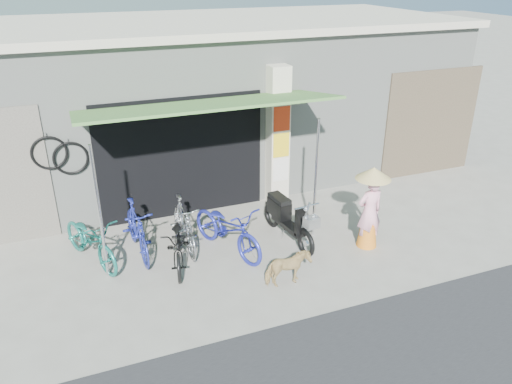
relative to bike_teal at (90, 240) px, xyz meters
name	(u,v)px	position (x,y,z in m)	size (l,w,h in m)	color
ground	(287,263)	(3.19, -1.29, -0.46)	(80.00, 80.00, 0.00)	gray
bicycle_shop	(204,96)	(3.19, 3.80, 1.38)	(12.30, 5.30, 3.66)	#9BA098
shop_pillar	(277,137)	(4.04, 1.16, 1.04)	(0.42, 0.44, 3.00)	beige
awning	(206,107)	(2.29, 0.34, 2.06)	(4.60, 1.88, 2.72)	#416D31
neighbour_right	(431,123)	(8.19, 1.30, 0.84)	(2.60, 0.06, 2.60)	brown
bike_teal	(90,240)	(0.00, 0.00, 0.00)	(0.61, 1.74, 0.91)	#16645A
bike_blue	(137,230)	(0.81, -0.01, 0.04)	(0.47, 1.65, 0.99)	navy
bike_black	(179,244)	(1.42, -0.64, -0.04)	(0.55, 1.58, 0.83)	black
bike_silver	(184,224)	(1.65, -0.08, 0.02)	(0.45, 1.60, 0.96)	#9D9EA1
bike_navy	(228,228)	(2.35, -0.53, 0.03)	(0.64, 1.84, 0.97)	#22299D
street_dog	(288,269)	(2.93, -1.88, -0.14)	(0.34, 0.74, 0.62)	tan
moped	(287,218)	(3.54, -0.50, 0.00)	(0.51, 1.76, 1.00)	black
nun	(370,207)	(4.85, -1.26, 0.34)	(0.64, 0.64, 1.58)	pink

